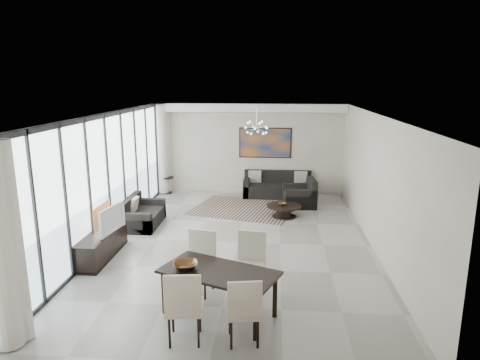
# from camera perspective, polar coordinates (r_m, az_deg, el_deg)

# --- Properties ---
(room_shell) EXTENTS (6.00, 9.00, 2.90)m
(room_shell) POSITION_cam_1_polar(r_m,az_deg,el_deg) (9.40, 2.48, -0.12)
(room_shell) COLOR #A8A39B
(room_shell) RESTS_ON ground
(window_wall) EXTENTS (0.37, 8.95, 2.90)m
(window_wall) POSITION_cam_1_polar(r_m,az_deg,el_deg) (10.08, -16.72, 0.33)
(window_wall) COLOR white
(window_wall) RESTS_ON floor
(soffit) EXTENTS (5.98, 0.40, 0.26)m
(soffit) POSITION_cam_1_polar(r_m,az_deg,el_deg) (13.49, 1.28, 9.61)
(soffit) COLOR white
(soffit) RESTS_ON room_shell
(painting) EXTENTS (1.68, 0.04, 0.98)m
(painting) POSITION_cam_1_polar(r_m,az_deg,el_deg) (13.76, 3.39, 4.97)
(painting) COLOR #C2641B
(painting) RESTS_ON room_shell
(chandelier) EXTENTS (0.66, 0.66, 0.71)m
(chandelier) POSITION_cam_1_polar(r_m,az_deg,el_deg) (11.72, 2.21, 7.00)
(chandelier) COLOR silver
(chandelier) RESTS_ON room_shell
(rug) EXTENTS (3.21, 2.75, 0.01)m
(rug) POSITION_cam_1_polar(r_m,az_deg,el_deg) (12.31, 0.55, -3.84)
(rug) COLOR black
(rug) RESTS_ON floor
(coffee_table) EXTENTS (0.93, 0.93, 0.32)m
(coffee_table) POSITION_cam_1_polar(r_m,az_deg,el_deg) (11.63, 5.88, -4.03)
(coffee_table) COLOR black
(coffee_table) RESTS_ON floor
(bowl_coffee) EXTENTS (0.27, 0.27, 0.07)m
(bowl_coffee) POSITION_cam_1_polar(r_m,az_deg,el_deg) (11.57, 5.67, -3.21)
(bowl_coffee) COLOR brown
(bowl_coffee) RESTS_ON coffee_table
(sofa_main) EXTENTS (2.14, 0.88, 0.78)m
(sofa_main) POSITION_cam_1_polar(r_m,az_deg,el_deg) (13.63, 5.02, -1.08)
(sofa_main) COLOR black
(sofa_main) RESTS_ON floor
(loveseat) EXTENTS (0.81, 1.45, 0.72)m
(loveseat) POSITION_cam_1_polar(r_m,az_deg,el_deg) (11.18, -13.01, -4.69)
(loveseat) COLOR black
(loveseat) RESTS_ON floor
(armchair) EXTENTS (0.98, 1.03, 0.80)m
(armchair) POSITION_cam_1_polar(r_m,az_deg,el_deg) (12.67, 8.09, -2.22)
(armchair) COLOR black
(armchair) RESTS_ON floor
(side_table) EXTENTS (0.39, 0.39, 0.54)m
(side_table) POSITION_cam_1_polar(r_m,az_deg,el_deg) (14.11, -9.61, -0.31)
(side_table) COLOR black
(side_table) RESTS_ON floor
(tv_console) EXTENTS (0.49, 1.76, 0.55)m
(tv_console) POSITION_cam_1_polar(r_m,az_deg,el_deg) (9.44, -18.02, -8.20)
(tv_console) COLOR black
(tv_console) RESTS_ON floor
(television) EXTENTS (0.26, 0.96, 0.55)m
(television) POSITION_cam_1_polar(r_m,az_deg,el_deg) (9.26, -17.19, -4.95)
(television) COLOR gray
(television) RESTS_ON tv_console
(dining_table) EXTENTS (2.00, 1.51, 0.75)m
(dining_table) POSITION_cam_1_polar(r_m,az_deg,el_deg) (6.78, -2.82, -12.67)
(dining_table) COLOR black
(dining_table) RESTS_ON floor
(dining_chair_sw) EXTENTS (0.56, 0.56, 1.10)m
(dining_chair_sw) POSITION_cam_1_polar(r_m,az_deg,el_deg) (6.15, -7.52, -15.93)
(dining_chair_sw) COLOR beige
(dining_chair_sw) RESTS_ON floor
(dining_chair_se) EXTENTS (0.53, 0.53, 1.01)m
(dining_chair_se) POSITION_cam_1_polar(r_m,az_deg,el_deg) (6.10, 0.55, -16.59)
(dining_chair_se) COLOR beige
(dining_chair_se) RESTS_ON floor
(dining_chair_nw) EXTENTS (0.59, 0.59, 1.08)m
(dining_chair_nw) POSITION_cam_1_polar(r_m,az_deg,el_deg) (7.56, -5.33, -10.16)
(dining_chair_nw) COLOR beige
(dining_chair_nw) RESTS_ON floor
(dining_chair_ne) EXTENTS (0.55, 0.55, 1.07)m
(dining_chair_ne) POSITION_cam_1_polar(r_m,az_deg,el_deg) (7.51, 1.44, -10.33)
(dining_chair_ne) COLOR beige
(dining_chair_ne) RESTS_ON floor
(bowl_dining) EXTENTS (0.46, 0.46, 0.09)m
(bowl_dining) POSITION_cam_1_polar(r_m,az_deg,el_deg) (6.86, -7.28, -11.21)
(bowl_dining) COLOR brown
(bowl_dining) RESTS_ON dining_table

